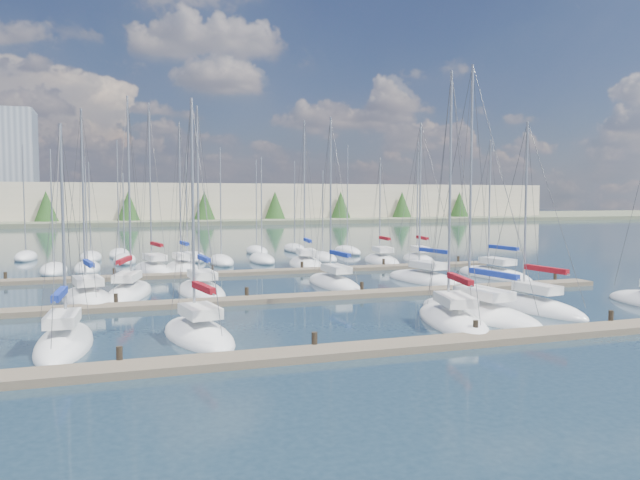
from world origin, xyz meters
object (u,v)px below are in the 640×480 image
object	(u,v)px
sailboat_c	(198,334)
sailboat_d	(452,320)
sailboat_k	(334,284)
sailboat_h	(87,298)
sailboat_q	(382,261)
sailboat_i	(129,293)
sailboat_m	(494,275)
sailboat_o	(183,268)
sailboat_j	(201,291)
sailboat_n	(154,270)
sailboat_p	(306,264)
sailboat_f	(532,307)
sailboat_l	(425,279)
sailboat_e	(478,313)
sailboat_b	(64,343)
sailboat_r	(419,260)

from	to	relation	value
sailboat_c	sailboat_d	world-z (taller)	sailboat_d
sailboat_k	sailboat_h	bearing A→B (deg)	-178.23
sailboat_q	sailboat_i	size ratio (longest dim) A/B	0.80
sailboat_m	sailboat_q	world-z (taller)	sailboat_m
sailboat_o	sailboat_c	xyz separation A→B (m)	(-2.30, -27.74, -0.01)
sailboat_i	sailboat_j	size ratio (longest dim) A/B	1.04
sailboat_k	sailboat_i	distance (m)	14.65
sailboat_n	sailboat_p	size ratio (longest dim) A/B	1.06
sailboat_j	sailboat_o	bearing A→B (deg)	85.30
sailboat_o	sailboat_f	distance (m)	31.75
sailboat_o	sailboat_j	size ratio (longest dim) A/B	1.03
sailboat_k	sailboat_l	size ratio (longest dim) A/B	1.01
sailboat_o	sailboat_n	xyz separation A→B (m)	(-2.54, -0.17, 0.00)
sailboat_e	sailboat_j	xyz separation A→B (m)	(-13.50, 13.19, 0.00)
sailboat_k	sailboat_m	world-z (taller)	sailboat_k
sailboat_h	sailboat_e	distance (m)	24.24
sailboat_l	sailboat_d	size ratio (longest dim) A/B	0.94
sailboat_j	sailboat_d	size ratio (longest dim) A/B	0.98
sailboat_c	sailboat_b	world-z (taller)	sailboat_c
sailboat_m	sailboat_j	size ratio (longest dim) A/B	0.89
sailboat_m	sailboat_p	distance (m)	18.05
sailboat_h	sailboat_k	bearing A→B (deg)	-5.76
sailboat_o	sailboat_q	size ratio (longest dim) A/B	1.24
sailboat_l	sailboat_d	world-z (taller)	sailboat_d
sailboat_f	sailboat_m	world-z (taller)	sailboat_m
sailboat_k	sailboat_m	size ratio (longest dim) A/B	1.10
sailboat_h	sailboat_l	distance (m)	24.86
sailboat_r	sailboat_p	xyz separation A→B (m)	(-12.02, 0.42, -0.01)
sailboat_p	sailboat_j	distance (m)	18.79
sailboat_q	sailboat_d	bearing A→B (deg)	-101.11
sailboat_e	sailboat_h	bearing A→B (deg)	141.48
sailboat_k	sailboat_l	world-z (taller)	sailboat_k
sailboat_o	sailboat_c	bearing A→B (deg)	-100.24
sailboat_p	sailboat_j	bearing A→B (deg)	-121.80
sailboat_j	sailboat_b	xyz separation A→B (m)	(-7.90, -13.52, -0.01)
sailboat_n	sailboat_c	xyz separation A→B (m)	(0.23, -27.57, -0.02)
sailboat_i	sailboat_k	bearing A→B (deg)	13.52
sailboat_l	sailboat_p	size ratio (longest dim) A/B	0.89
sailboat_f	sailboat_r	xyz separation A→B (m)	(6.49, 26.56, 0.01)
sailboat_r	sailboat_d	xyz separation A→B (m)	(-13.03, -28.60, -0.01)
sailboat_n	sailboat_p	bearing A→B (deg)	-8.49
sailboat_e	sailboat_r	world-z (taller)	sailboat_e
sailboat_r	sailboat_i	bearing A→B (deg)	-146.22
sailboat_d	sailboat_p	bearing A→B (deg)	100.63
sailboat_h	sailboat_c	size ratio (longest dim) A/B	1.08
sailboat_k	sailboat_b	world-z (taller)	sailboat_k
sailboat_q	sailboat_p	world-z (taller)	sailboat_p
sailboat_f	sailboat_p	bearing A→B (deg)	94.81
sailboat_j	sailboat_f	bearing A→B (deg)	-39.15
sailboat_n	sailboat_d	world-z (taller)	sailboat_n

